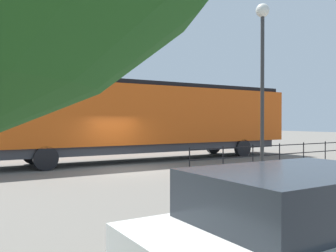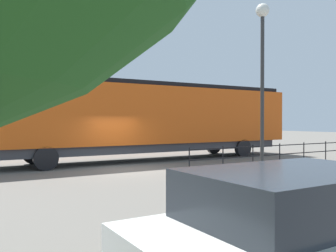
% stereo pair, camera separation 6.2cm
% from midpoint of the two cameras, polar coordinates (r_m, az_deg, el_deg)
% --- Properties ---
extents(ground_plane, '(120.00, 120.00, 0.00)m').
position_cam_midpoint_polar(ground_plane, '(16.46, -6.42, -6.96)').
color(ground_plane, '#666059').
extents(locomotive, '(3.19, 18.41, 4.35)m').
position_cam_midpoint_polar(locomotive, '(20.63, -1.80, 1.38)').
color(locomotive, '#D15114').
rests_on(locomotive, ground_plane).
extents(parked_car_white, '(1.96, 4.36, 1.66)m').
position_cam_midpoint_polar(parked_car_white, '(4.66, 21.16, -16.04)').
color(parked_car_white, silver).
rests_on(parked_car_white, ground_plane).
extents(lamp_post, '(0.58, 0.58, 7.24)m').
position_cam_midpoint_polar(lamp_post, '(16.23, 14.84, 11.58)').
color(lamp_post, '#2D2D2D').
rests_on(lamp_post, ground_plane).
extents(platform_fence, '(0.05, 10.46, 1.15)m').
position_cam_midpoint_polar(platform_fence, '(17.94, 17.38, -3.95)').
color(platform_fence, black).
rests_on(platform_fence, ground_plane).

